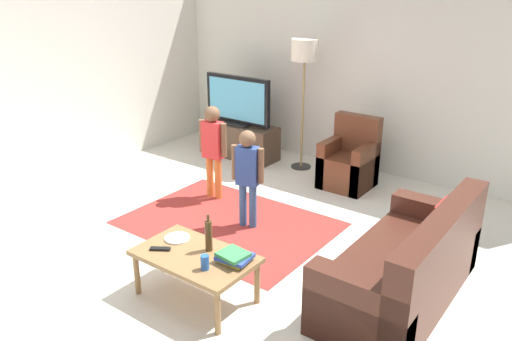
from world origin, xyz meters
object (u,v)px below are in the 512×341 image
(child_near_tv, at_px, (213,144))
(soda_can, at_px, (205,262))
(coffee_table, at_px, (195,259))
(plate, at_px, (177,238))
(bottle, at_px, (209,235))
(book_stack, at_px, (234,257))
(tv_remote, at_px, (160,249))
(tv_stand, at_px, (239,141))
(tv, at_px, (238,101))
(armchair, at_px, (350,163))
(floor_lamp, at_px, (305,57))
(couch, at_px, (410,270))
(child_center, at_px, (248,170))

(child_near_tv, xyz_separation_m, soda_can, (1.48, -1.81, -0.21))
(coffee_table, xyz_separation_m, plate, (-0.30, 0.10, 0.06))
(coffee_table, relative_size, bottle, 3.06)
(book_stack, xyz_separation_m, soda_can, (-0.11, -0.22, 0.02))
(tv_remote, bearing_deg, soda_can, -33.50)
(tv_stand, xyz_separation_m, soda_can, (2.18, -3.18, 0.24))
(tv_stand, xyz_separation_m, tv, (-0.00, -0.02, 0.60))
(armchair, distance_m, floor_lamp, 1.52)
(couch, bearing_deg, book_stack, -140.24)
(tv_remote, height_order, soda_can, soda_can)
(couch, height_order, tv_remote, couch)
(couch, xyz_separation_m, soda_can, (-1.22, -1.15, 0.19))
(bottle, bearing_deg, tv_remote, -143.97)
(floor_lamp, relative_size, child_near_tv, 1.56)
(tv, bearing_deg, tv_remote, -61.97)
(floor_lamp, distance_m, tv_remote, 3.58)
(tv_remote, bearing_deg, coffee_table, -10.31)
(bottle, bearing_deg, tv_stand, 124.39)
(child_center, bearing_deg, floor_lamp, 104.83)
(child_near_tv, relative_size, coffee_table, 1.14)
(tv_remote, xyz_separation_m, soda_can, (0.50, 0.00, 0.05))
(tv_stand, distance_m, coffee_table, 3.63)
(tv, bearing_deg, plate, -60.51)
(tv_stand, relative_size, tv_remote, 7.06)
(soda_can, bearing_deg, tv, 124.64)
(tv_stand, height_order, coffee_table, tv_stand)
(tv_stand, relative_size, couch, 0.67)
(tv_remote, xyz_separation_m, plate, (-0.02, 0.22, -0.00))
(soda_can, relative_size, plate, 0.55)
(armchair, height_order, child_center, child_center)
(book_stack, xyz_separation_m, bottle, (-0.28, 0.02, 0.09))
(child_center, bearing_deg, book_stack, -56.90)
(child_center, xyz_separation_m, soda_can, (0.68, -1.44, -0.17))
(armchair, distance_m, tv_remote, 3.14)
(child_center, relative_size, coffee_table, 1.08)
(couch, height_order, book_stack, couch)
(armchair, height_order, floor_lamp, floor_lamp)
(armchair, xyz_separation_m, child_center, (-0.35, -1.70, 0.35))
(armchair, distance_m, coffee_table, 3.02)
(armchair, distance_m, plate, 2.93)
(book_stack, bearing_deg, coffee_table, -163.27)
(tv, bearing_deg, armchair, -0.57)
(coffee_table, bearing_deg, tv_remote, -156.80)
(couch, height_order, bottle, couch)
(bottle, relative_size, tv_remote, 1.92)
(book_stack, distance_m, plate, 0.63)
(child_center, distance_m, book_stack, 1.46)
(armchair, xyz_separation_m, plate, (-0.18, -2.92, 0.13))
(tv_remote, bearing_deg, child_near_tv, 85.01)
(tv, relative_size, book_stack, 3.88)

